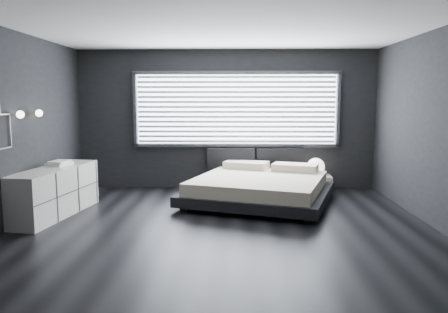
{
  "coord_description": "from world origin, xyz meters",
  "views": [
    {
      "loc": [
        0.16,
        -6.1,
        1.82
      ],
      "look_at": [
        0.0,
        0.85,
        0.9
      ],
      "focal_mm": 35.0,
      "sensor_mm": 36.0,
      "label": 1
    }
  ],
  "objects": [
    {
      "name": "sconce_far",
      "position": [
        -2.88,
        0.65,
        1.6
      ],
      "size": [
        0.18,
        0.11,
        0.11
      ],
      "color": "silver",
      "rests_on": "ground"
    },
    {
      "name": "window",
      "position": [
        0.2,
        2.7,
        1.61
      ],
      "size": [
        4.14,
        0.09,
        1.52
      ],
      "color": "white",
      "rests_on": "ground"
    },
    {
      "name": "room",
      "position": [
        0.0,
        0.0,
        1.4
      ],
      "size": [
        6.04,
        6.0,
        2.8
      ],
      "color": "black",
      "rests_on": "ground"
    },
    {
      "name": "sconce_near",
      "position": [
        -2.88,
        0.05,
        1.6
      ],
      "size": [
        0.18,
        0.11,
        0.11
      ],
      "color": "silver",
      "rests_on": "ground"
    },
    {
      "name": "nightstand",
      "position": [
        1.81,
        2.45,
        0.16
      ],
      "size": [
        0.56,
        0.48,
        0.31
      ],
      "primitive_type": "cube",
      "rotation": [
        0.0,
        0.0,
        -0.06
      ],
      "color": "silver",
      "rests_on": "ground"
    },
    {
      "name": "wall_art_lower",
      "position": [
        -2.98,
        -0.3,
        1.38
      ],
      "size": [
        0.01,
        0.48,
        0.48
      ],
      "color": "#47474C",
      "rests_on": "ground"
    },
    {
      "name": "orb_lamp",
      "position": [
        1.78,
        2.46,
        0.49
      ],
      "size": [
        0.35,
        0.35,
        0.35
      ],
      "primitive_type": "sphere",
      "color": "white",
      "rests_on": "nightstand"
    },
    {
      "name": "bed",
      "position": [
        0.61,
        1.45,
        0.28
      ],
      "size": [
        2.92,
        2.85,
        0.61
      ],
      "color": "black",
      "rests_on": "ground"
    },
    {
      "name": "headboard",
      "position": [
        0.6,
        2.64,
        0.57
      ],
      "size": [
        1.96,
        0.16,
        0.52
      ],
      "color": "black",
      "rests_on": "ground"
    },
    {
      "name": "dresser",
      "position": [
        -2.65,
        0.53,
        0.38
      ],
      "size": [
        0.82,
        1.95,
        0.75
      ],
      "color": "silver",
      "rests_on": "ground"
    },
    {
      "name": "book_stack",
      "position": [
        -2.66,
        0.8,
        0.79
      ],
      "size": [
        0.37,
        0.43,
        0.08
      ],
      "color": "silver",
      "rests_on": "dresser"
    }
  ]
}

